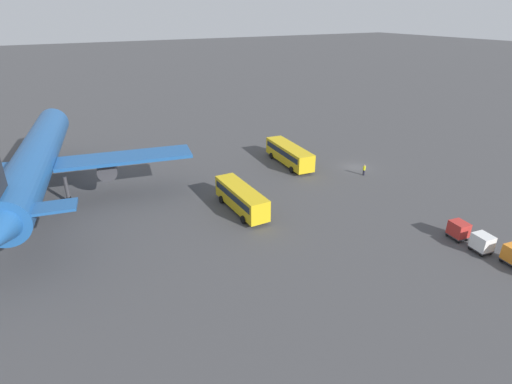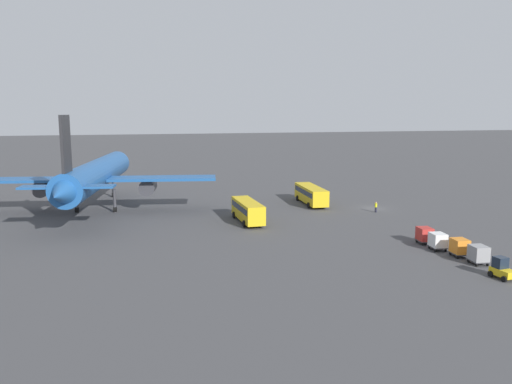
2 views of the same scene
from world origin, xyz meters
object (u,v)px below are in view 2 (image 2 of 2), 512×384
shuttle_bus_far (248,210)px  baggage_tug (502,269)px  cargo_cart_red (425,234)px  cargo_cart_orange (460,246)px  shuttle_bus_near (311,194)px  cargo_cart_grey (479,254)px  worker_person (376,207)px  airplane (96,175)px  cargo_cart_white (438,240)px

shuttle_bus_far → baggage_tug: 36.13m
cargo_cart_red → cargo_cart_orange: bearing=-175.2°
shuttle_bus_near → cargo_cart_grey: (-38.13, -4.16, -0.70)m
worker_person → baggage_tug: bearing=172.6°
shuttle_bus_near → cargo_cart_red: shuttle_bus_near is taller
baggage_tug → worker_person: (32.83, -4.24, -0.07)m
airplane → baggage_tug: airplane is taller
shuttle_bus_near → baggage_tug: size_ratio=4.79×
airplane → shuttle_bus_near: 36.90m
cargo_cart_orange → cargo_cart_red: size_ratio=1.00×
baggage_tug → cargo_cart_orange: bearing=-10.6°
baggage_tug → shuttle_bus_far: bearing=25.3°
shuttle_bus_far → cargo_cart_grey: shuttle_bus_far is taller
cargo_cart_white → shuttle_bus_near: bearing=6.0°
worker_person → cargo_cart_grey: bearing=173.3°
cargo_cart_orange → airplane: bearing=46.2°
shuttle_bus_near → airplane: bearing=89.1°
worker_person → cargo_cart_orange: bearing=172.3°
airplane → baggage_tug: (-46.34, -39.75, -5.04)m
cargo_cart_grey → cargo_cart_red: (9.00, 0.58, 0.00)m
shuttle_bus_near → cargo_cart_orange: 35.37m
worker_person → shuttle_bus_far: bearing=93.7°
shuttle_bus_near → cargo_cart_orange: shuttle_bus_near is taller
shuttle_bus_near → worker_person: (-9.77, -7.51, -1.03)m
airplane → cargo_cart_grey: airplane is taller
shuttle_bus_near → baggage_tug: bearing=-170.7°
worker_person → cargo_cart_grey: size_ratio=0.79×
cargo_cart_orange → shuttle_bus_far: bearing=38.0°
worker_person → cargo_cart_white: cargo_cart_white is taller
baggage_tug → worker_person: bearing=-11.7°
airplane → cargo_cart_white: bearing=-121.7°
shuttle_bus_near → baggage_tug: 42.74m
cargo_cart_grey → cargo_cart_orange: (3.00, 0.08, 0.00)m
cargo_cart_white → baggage_tug: bearing=179.6°
worker_person → cargo_cart_red: (-19.35, 3.92, 0.32)m
cargo_cart_grey → shuttle_bus_near: bearing=6.2°
cargo_cart_orange → cargo_cart_white: size_ratio=1.00×
cargo_cart_grey → baggage_tug: bearing=168.7°
shuttle_bus_far → cargo_cart_grey: size_ratio=4.69×
worker_person → airplane: bearing=72.9°
baggage_tug → cargo_cart_red: bearing=-5.7°
airplane → cargo_cart_white: airplane is taller
shuttle_bus_near → cargo_cart_grey: shuttle_bus_near is taller
baggage_tug → cargo_cart_white: 10.48m
airplane → baggage_tug: size_ratio=18.34×
baggage_tug → cargo_cart_red: 13.48m
airplane → shuttle_bus_near: size_ratio=3.83×
shuttle_bus_near → cargo_cart_orange: (-35.12, -4.09, -0.70)m
shuttle_bus_near → cargo_cart_grey: bearing=-168.9°
shuttle_bus_near → cargo_cart_red: size_ratio=5.43×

